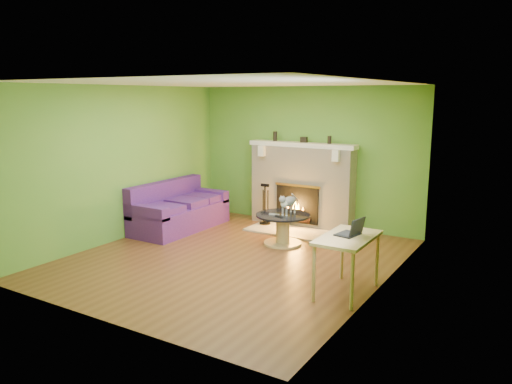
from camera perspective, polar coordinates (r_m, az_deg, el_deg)
floor at (r=7.62m, az=-2.63°, el=-7.62°), size 5.00×5.00×0.00m
ceiling at (r=7.23m, az=-2.81°, el=12.32°), size 5.00×5.00×0.00m
wall_back at (r=9.47m, az=5.80°, el=4.06°), size 5.00×0.00×5.00m
wall_front at (r=5.46m, az=-17.57°, el=-1.46°), size 5.00×0.00×5.00m
wall_left at (r=8.76m, az=-15.03°, el=3.19°), size 0.00×5.00×5.00m
wall_right at (r=6.35m, az=14.36°, el=0.39°), size 0.00×5.00×5.00m
window_frame at (r=5.47m, az=11.59°, el=1.51°), size 0.00×1.20×1.20m
window_pane at (r=5.47m, az=11.51°, el=1.52°), size 0.00×1.06×1.06m
fireplace at (r=9.38m, az=5.25°, el=0.75°), size 2.10×0.46×1.58m
hearth at (r=9.10m, az=3.73°, el=-4.44°), size 1.50×0.75×0.03m
mantel at (r=9.26m, az=5.28°, el=5.41°), size 2.10×0.28×0.08m
sofa at (r=9.33m, az=-8.93°, el=-2.13°), size 0.89×1.93×0.87m
coffee_table at (r=8.28m, az=3.09°, el=-4.00°), size 0.90×0.90×0.51m
desk at (r=6.25m, az=10.41°, el=-5.78°), size 0.58×1.00×0.74m
cat at (r=8.19m, az=3.78°, el=-1.36°), size 0.22×0.56×0.35m
remote_silver at (r=8.17m, az=2.09°, el=-2.58°), size 0.17×0.06×0.02m
remote_black at (r=8.06m, az=2.62°, el=-2.77°), size 0.16×0.11×0.02m
laptop at (r=6.24m, az=10.47°, el=-3.84°), size 0.32×0.35×0.23m
fire_tools at (r=9.40m, az=1.03°, el=-1.37°), size 0.21×0.21×0.78m
mantel_vase_left at (r=9.54m, az=2.21°, el=6.39°), size 0.08×0.08×0.18m
mantel_vase_right at (r=9.06m, az=8.39°, el=5.92°), size 0.07×0.07×0.14m
mantel_box at (r=9.27m, az=5.50°, el=5.97°), size 0.12×0.08×0.10m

